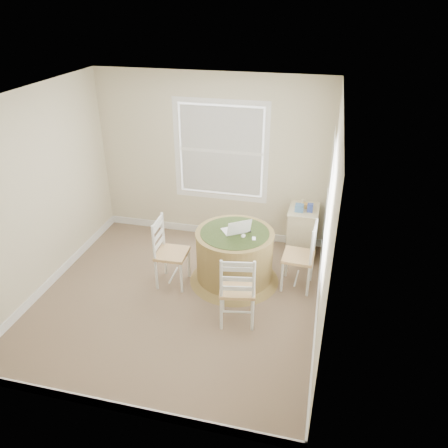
% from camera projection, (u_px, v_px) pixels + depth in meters
% --- Properties ---
extents(room, '(3.64, 3.64, 2.64)m').
position_uv_depth(room, '(190.00, 206.00, 5.23)').
color(room, '#937A5D').
rests_on(room, ground).
extents(round_table, '(1.24, 1.24, 0.76)m').
position_uv_depth(round_table, '(235.00, 254.00, 5.93)').
color(round_table, olive).
rests_on(round_table, ground).
extents(chair_left, '(0.41, 0.43, 0.95)m').
position_uv_depth(chair_left, '(172.00, 253.00, 5.84)').
color(chair_left, white).
rests_on(chair_left, ground).
extents(chair_near, '(0.49, 0.47, 0.95)m').
position_uv_depth(chair_near, '(238.00, 288.00, 5.15)').
color(chair_near, white).
rests_on(chair_near, ground).
extents(chair_right, '(0.42, 0.44, 0.95)m').
position_uv_depth(chair_right, '(298.00, 256.00, 5.77)').
color(chair_right, white).
rests_on(chair_right, ground).
extents(laptop, '(0.44, 0.43, 0.23)m').
position_uv_depth(laptop, '(236.00, 230.00, 5.77)').
color(laptop, white).
rests_on(laptop, round_table).
extents(mouse, '(0.08, 0.10, 0.03)m').
position_uv_depth(mouse, '(243.00, 236.00, 5.67)').
color(mouse, white).
rests_on(mouse, round_table).
extents(phone, '(0.06, 0.10, 0.02)m').
position_uv_depth(phone, '(254.00, 239.00, 5.62)').
color(phone, '#B7BABF').
rests_on(phone, round_table).
extents(keys, '(0.07, 0.06, 0.02)m').
position_uv_depth(keys, '(249.00, 232.00, 5.78)').
color(keys, black).
rests_on(keys, round_table).
extents(corner_chest, '(0.44, 0.59, 0.77)m').
position_uv_depth(corner_chest, '(302.00, 231.00, 6.55)').
color(corner_chest, beige).
rests_on(corner_chest, ground).
extents(tissue_box, '(0.12, 0.12, 0.10)m').
position_uv_depth(tissue_box, '(299.00, 208.00, 6.27)').
color(tissue_box, '#507EB7').
rests_on(tissue_box, corner_chest).
extents(box_yellow, '(0.15, 0.10, 0.06)m').
position_uv_depth(box_yellow, '(307.00, 206.00, 6.38)').
color(box_yellow, gold).
rests_on(box_yellow, corner_chest).
extents(box_blue, '(0.08, 0.08, 0.12)m').
position_uv_depth(box_blue, '(310.00, 208.00, 6.25)').
color(box_blue, '#374CA7').
rests_on(box_blue, corner_chest).
extents(cup_cream, '(0.07, 0.07, 0.09)m').
position_uv_depth(cup_cream, '(304.00, 202.00, 6.45)').
color(cup_cream, beige).
rests_on(cup_cream, corner_chest).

